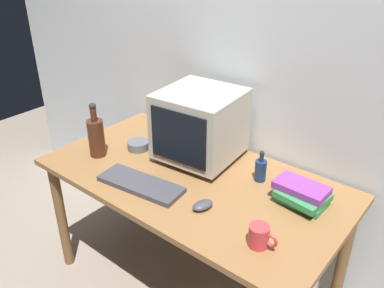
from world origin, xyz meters
TOP-DOWN VIEW (x-y plane):
  - ground_plane at (0.00, 0.00)m, footprint 6.00×6.00m
  - back_wall at (0.00, 0.46)m, footprint 4.00×0.08m
  - desk at (0.00, 0.00)m, footprint 1.51×0.80m
  - crt_monitor at (-0.08, 0.17)m, footprint 0.41×0.42m
  - keyboard at (-0.13, -0.22)m, footprint 0.44×0.20m
  - computer_mouse at (0.20, -0.17)m, footprint 0.08×0.11m
  - bottle_tall at (-0.53, -0.15)m, footprint 0.09×0.09m
  - bottle_short at (0.27, 0.18)m, footprint 0.06×0.06m
  - book_stack at (0.51, 0.13)m, footprint 0.24×0.19m
  - mug at (0.51, -0.22)m, footprint 0.12×0.08m
  - cd_spindle at (-0.41, 0.03)m, footprint 0.12×0.12m

SIDE VIEW (x-z plane):
  - ground_plane at x=0.00m, z-range 0.00..0.00m
  - desk at x=0.00m, z-range 0.28..1.01m
  - keyboard at x=-0.13m, z-range 0.73..0.76m
  - computer_mouse at x=0.20m, z-range 0.73..0.77m
  - cd_spindle at x=-0.41m, z-range 0.73..0.78m
  - mug at x=0.51m, z-range 0.73..0.82m
  - book_stack at x=0.51m, z-range 0.73..0.83m
  - bottle_short at x=0.27m, z-range 0.71..0.87m
  - bottle_tall at x=-0.53m, z-range 0.69..0.99m
  - crt_monitor at x=-0.08m, z-range 0.74..1.11m
  - back_wall at x=0.00m, z-range 0.00..2.50m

